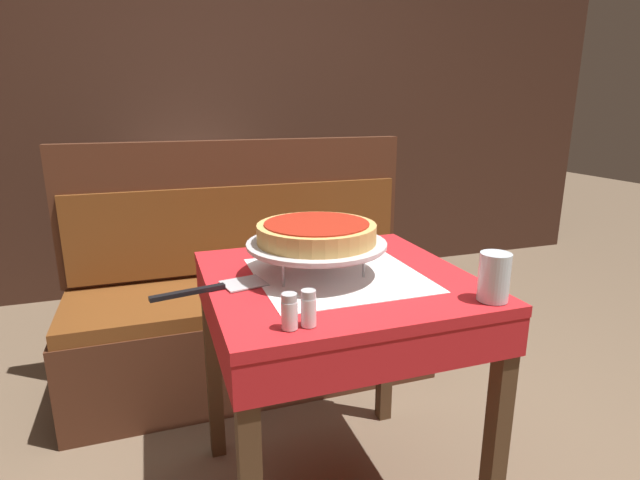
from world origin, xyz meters
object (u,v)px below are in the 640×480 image
Objects in this scene: booth_bench at (252,314)px; pizza_pan_stand at (317,245)px; salt_shaker at (289,311)px; deep_dish_pizza at (317,232)px; dining_table_front at (337,306)px; pepper_shaker at (309,308)px; dining_table_rear at (202,204)px; pizza_server at (215,288)px; water_glass_near at (494,277)px; condiment_caddy at (189,182)px.

pizza_pan_stand is at bearing -87.02° from booth_bench.
deep_dish_pizza is at bearing 62.07° from salt_shaker.
dining_table_front is 9.21× the size of pepper_shaker.
dining_table_rear is 9.44× the size of salt_shaker.
salt_shaker is at bearing -96.49° from booth_bench.
salt_shaker reaches higher than pizza_server.
water_glass_near is 1.51× the size of salt_shaker.
deep_dish_pizza is at bearing 0.00° from pizza_pan_stand.
pepper_shaker is (-0.48, 0.01, -0.02)m from water_glass_near.
dining_table_front is 0.37m from pizza_server.
water_glass_near is at bearing -0.85° from pepper_shaker.
pepper_shaker is (0.02, -2.07, 0.15)m from dining_table_rear.
dining_table_rear is at bearing 96.56° from booth_bench.
deep_dish_pizza is 0.32m from pizza_server.
booth_bench is 4.72× the size of deep_dish_pizza.
pepper_shaker reaches higher than salt_shaker.
water_glass_near reaches higher than pizza_server.
deep_dish_pizza reaches higher than pizza_pan_stand.
salt_shaker is 0.04m from pepper_shaker.
pepper_shaker is (-0.13, -0.32, -0.05)m from pizza_pan_stand.
salt_shaker is at bearing 179.22° from water_glass_near.
booth_bench is (-0.10, 0.84, -0.36)m from dining_table_front.
deep_dish_pizza is 0.49m from water_glass_near.
pizza_server is at bearing -94.68° from dining_table_rear.
deep_dish_pizza is 4.17× the size of salt_shaker.
pizza_pan_stand is 1.74m from condiment_caddy.
dining_table_front is 6.27× the size of water_glass_near.
water_glass_near reaches higher than salt_shaker.
deep_dish_pizza is at bearing 68.46° from pepper_shaker.
water_glass_near is (0.65, -0.30, 0.06)m from pizza_server.
salt_shaker is (-0.17, -0.32, -0.09)m from deep_dish_pizza.
pizza_pan_stand reaches higher than salt_shaker.
condiment_caddy is (-0.27, 1.75, 0.13)m from dining_table_front.
pizza_pan_stand is 3.26× the size of water_glass_near.
deep_dish_pizza is (0.00, 0.00, 0.04)m from pizza_pan_stand.
deep_dish_pizza is 0.38m from salt_shaker.
dining_table_rear is at bearing 16.23° from condiment_caddy.
salt_shaker reaches higher than dining_table_rear.
condiment_caddy is (-0.18, 0.91, 0.49)m from booth_bench.
dining_table_front is 1.92× the size of pizza_pan_stand.
booth_bench reaches higher than salt_shaker.
salt_shaker is (-0.17, -0.32, -0.05)m from pizza_pan_stand.
salt_shaker is 0.56× the size of condiment_caddy.
dining_table_rear is 2.15m from water_glass_near.
pizza_pan_stand is (0.04, -0.81, 0.54)m from booth_bench.
booth_bench is 1.24m from pepper_shaker.
pizza_server is 3.74× the size of pepper_shaker.
pizza_server is 3.85× the size of salt_shaker.
dining_table_front is at bearing 58.57° from pepper_shaker.
dining_table_front is at bearing -83.24° from booth_bench.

